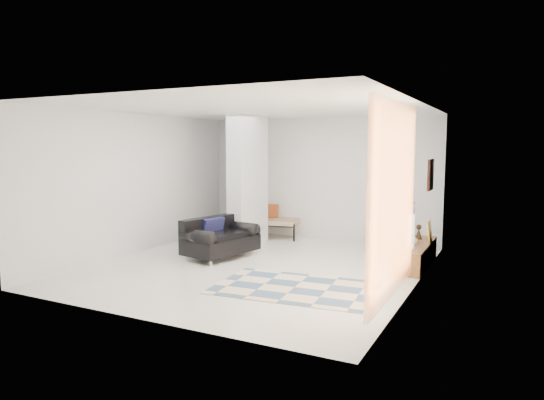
% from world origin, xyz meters
% --- Properties ---
extents(floor, '(6.00, 6.00, 0.00)m').
position_xyz_m(floor, '(0.00, 0.00, 0.00)').
color(floor, silver).
rests_on(floor, ground).
extents(ceiling, '(6.00, 6.00, 0.00)m').
position_xyz_m(ceiling, '(0.00, 0.00, 2.80)').
color(ceiling, white).
rests_on(ceiling, wall_back).
extents(wall_back, '(6.00, 0.00, 6.00)m').
position_xyz_m(wall_back, '(0.00, 3.00, 1.40)').
color(wall_back, silver).
rests_on(wall_back, ground).
extents(wall_front, '(6.00, 0.00, 6.00)m').
position_xyz_m(wall_front, '(0.00, -3.00, 1.40)').
color(wall_front, silver).
rests_on(wall_front, ground).
extents(wall_left, '(0.00, 6.00, 6.00)m').
position_xyz_m(wall_left, '(-2.75, 0.00, 1.40)').
color(wall_left, silver).
rests_on(wall_left, ground).
extents(wall_right, '(0.00, 6.00, 6.00)m').
position_xyz_m(wall_right, '(2.75, 0.00, 1.40)').
color(wall_right, silver).
rests_on(wall_right, ground).
extents(partition_column, '(0.35, 1.20, 2.80)m').
position_xyz_m(partition_column, '(-1.10, 1.60, 1.40)').
color(partition_column, silver).
rests_on(partition_column, floor).
extents(hallway_door, '(0.85, 0.06, 2.04)m').
position_xyz_m(hallway_door, '(-2.10, 2.96, 1.02)').
color(hallway_door, white).
rests_on(hallway_door, floor).
extents(curtain, '(0.00, 2.55, 2.55)m').
position_xyz_m(curtain, '(2.67, -1.15, 1.45)').
color(curtain, orange).
rests_on(curtain, wall_right).
extents(wall_art, '(0.04, 0.45, 0.55)m').
position_xyz_m(wall_art, '(2.72, 1.36, 1.65)').
color(wall_art, black).
rests_on(wall_art, wall_right).
extents(media_console, '(0.45, 1.81, 0.80)m').
position_xyz_m(media_console, '(2.52, 1.36, 0.20)').
color(media_console, brown).
rests_on(media_console, floor).
extents(loveseat, '(1.12, 1.59, 0.76)m').
position_xyz_m(loveseat, '(-1.06, 0.35, 0.36)').
color(loveseat, silver).
rests_on(loveseat, floor).
extents(daybed, '(2.12, 1.22, 0.77)m').
position_xyz_m(daybed, '(-1.43, 2.61, 0.41)').
color(daybed, black).
rests_on(daybed, floor).
extents(area_rug, '(2.52, 1.80, 0.01)m').
position_xyz_m(area_rug, '(1.13, -0.90, 0.01)').
color(area_rug, beige).
rests_on(area_rug, floor).
extents(cylinder_lamp, '(0.11, 0.11, 0.59)m').
position_xyz_m(cylinder_lamp, '(2.50, 0.91, 0.69)').
color(cylinder_lamp, white).
rests_on(cylinder_lamp, media_console).
extents(bronze_figurine, '(0.14, 0.14, 0.27)m').
position_xyz_m(bronze_figurine, '(2.47, 1.83, 0.54)').
color(bronze_figurine, black).
rests_on(bronze_figurine, media_console).
extents(vase, '(0.19, 0.19, 0.17)m').
position_xyz_m(vase, '(2.47, 1.30, 0.49)').
color(vase, silver).
rests_on(vase, media_console).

